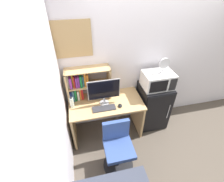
% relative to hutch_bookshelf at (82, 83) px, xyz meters
% --- Properties ---
extents(wall_back, '(6.40, 0.04, 2.60)m').
position_rel_hutch_bookshelf_xyz_m(wall_back, '(1.68, 0.14, 0.22)').
color(wall_back, silver).
rests_on(wall_back, ground_plane).
extents(wall_left, '(0.04, 4.40, 2.60)m').
position_rel_hutch_bookshelf_xyz_m(wall_left, '(-0.34, -1.48, 0.22)').
color(wall_left, silver).
rests_on(wall_left, ground_plane).
extents(desk, '(1.27, 0.66, 0.77)m').
position_rel_hutch_bookshelf_xyz_m(desk, '(0.36, -0.21, -0.54)').
color(desk, tan).
rests_on(desk, ground_plane).
extents(hutch_bookshelf, '(0.74, 0.26, 0.58)m').
position_rel_hutch_bookshelf_xyz_m(hutch_bookshelf, '(0.00, 0.00, 0.00)').
color(hutch_bookshelf, tan).
rests_on(hutch_bookshelf, desk).
extents(monitor, '(0.53, 0.16, 0.47)m').
position_rel_hutch_bookshelf_xyz_m(monitor, '(0.33, -0.23, -0.04)').
color(monitor, '#B7B7BC').
rests_on(monitor, desk).
extents(keyboard, '(0.38, 0.14, 0.02)m').
position_rel_hutch_bookshelf_xyz_m(keyboard, '(0.30, -0.37, -0.30)').
color(keyboard, '#333338').
rests_on(keyboard, desk).
extents(computer_mouse, '(0.07, 0.09, 0.04)m').
position_rel_hutch_bookshelf_xyz_m(computer_mouse, '(0.57, -0.37, -0.29)').
color(computer_mouse, black).
rests_on(computer_mouse, desk).
extents(water_bottle, '(0.07, 0.07, 0.21)m').
position_rel_hutch_bookshelf_xyz_m(water_bottle, '(-0.21, -0.20, -0.21)').
color(water_bottle, silver).
rests_on(water_bottle, desk).
extents(mini_fridge, '(0.54, 0.53, 0.92)m').
position_rel_hutch_bookshelf_xyz_m(mini_fridge, '(1.30, -0.17, -0.62)').
color(mini_fridge, black).
rests_on(mini_fridge, ground_plane).
extents(microwave, '(0.52, 0.39, 0.28)m').
position_rel_hutch_bookshelf_xyz_m(microwave, '(1.30, -0.17, -0.01)').
color(microwave, silver).
rests_on(microwave, mini_fridge).
extents(desk_fan, '(0.19, 0.11, 0.27)m').
position_rel_hutch_bookshelf_xyz_m(desk_fan, '(1.36, -0.17, 0.28)').
color(desk_fan, silver).
rests_on(desk_fan, microwave).
extents(desk_chair, '(0.49, 0.49, 0.86)m').
position_rel_hutch_bookshelf_xyz_m(desk_chair, '(0.40, -0.91, -0.69)').
color(desk_chair, black).
rests_on(desk_chair, ground_plane).
extents(wall_corkboard, '(0.61, 0.02, 0.55)m').
position_rel_hutch_bookshelf_xyz_m(wall_corkboard, '(-0.08, 0.11, 0.72)').
color(wall_corkboard, tan).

